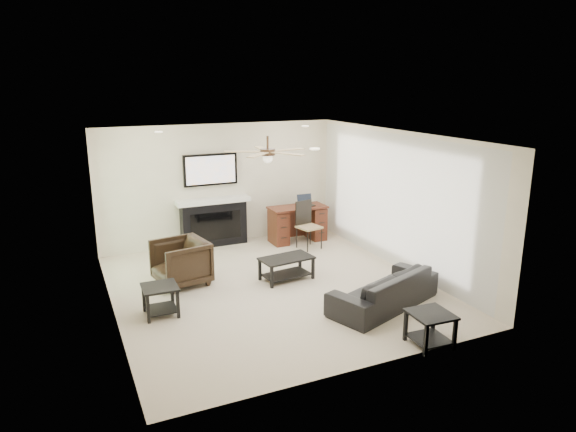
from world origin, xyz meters
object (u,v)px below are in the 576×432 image
object	(u,v)px
coffee_table	(286,268)
desk	(297,224)
armchair	(181,262)
fireplace_unit	(213,201)
sofa	(384,289)

from	to	relation	value
coffee_table	desk	size ratio (longest dim) A/B	0.74
armchair	desk	size ratio (longest dim) A/B	0.69
armchair	fireplace_unit	xyz separation A→B (m)	(1.12, 1.81, 0.57)
fireplace_unit	desk	world-z (taller)	fireplace_unit
coffee_table	desk	bearing A→B (deg)	52.97
armchair	fireplace_unit	world-z (taller)	fireplace_unit
sofa	coffee_table	bearing A→B (deg)	-80.21
fireplace_unit	desk	bearing A→B (deg)	-14.71
coffee_table	desk	world-z (taller)	desk
sofa	desk	distance (m)	3.52
armchair	desk	world-z (taller)	armchair
sofa	fireplace_unit	size ratio (longest dim) A/B	1.00
desk	armchair	bearing A→B (deg)	-154.23
coffee_table	fireplace_unit	xyz separation A→B (m)	(-0.58, 2.36, 0.75)
sofa	fireplace_unit	world-z (taller)	fireplace_unit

